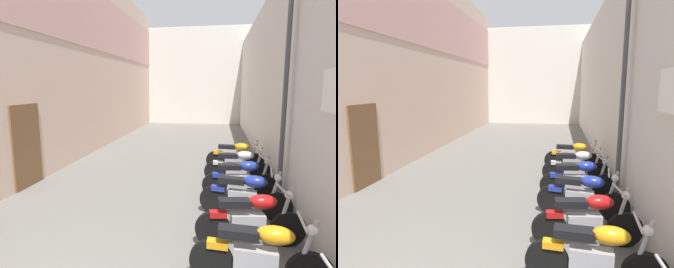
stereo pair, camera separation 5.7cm
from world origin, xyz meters
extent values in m
plane|color=#66635E|center=(0.00, 7.76, 0.00)|extent=(35.53, 35.53, 0.00)
cube|color=beige|center=(-3.45, 9.76, 3.68)|extent=(0.40, 19.53, 7.36)
cube|color=brown|center=(-3.23, 5.60, 1.10)|extent=(0.06, 1.10, 2.20)
cube|color=#DBA39E|center=(-3.24, 9.76, 5.30)|extent=(0.04, 19.53, 2.36)
cube|color=beige|center=(3.45, 9.76, 2.80)|extent=(0.40, 19.53, 5.61)
cube|color=white|center=(3.22, 3.00, 2.60)|extent=(0.04, 0.90, 0.60)
cube|color=beige|center=(0.00, 20.53, 3.36)|extent=(9.50, 2.00, 6.72)
cylinder|color=black|center=(1.68, 2.56, 0.30)|extent=(0.60, 0.12, 0.60)
cube|color=#9E9EA3|center=(2.25, 2.52, 0.42)|extent=(0.57, 0.24, 0.28)
ellipsoid|color=orange|center=(2.48, 2.51, 0.78)|extent=(0.50, 0.29, 0.24)
cube|color=black|center=(2.02, 2.54, 0.76)|extent=(0.53, 0.25, 0.12)
cylinder|color=#9E9EA3|center=(2.86, 2.48, 0.65)|extent=(0.25, 0.08, 0.77)
cylinder|color=#9E9EA3|center=(2.79, 2.48, 1.00)|extent=(0.07, 0.58, 0.04)
sphere|color=silver|center=(2.91, 2.48, 0.90)|extent=(0.14, 0.14, 0.14)
cube|color=orange|center=(1.76, 2.55, 0.56)|extent=(0.29, 0.16, 0.10)
cylinder|color=black|center=(2.92, 3.66, 0.30)|extent=(0.61, 0.17, 0.60)
cylinder|color=black|center=(1.68, 3.47, 0.30)|extent=(0.61, 0.17, 0.60)
cube|color=#9E9EA3|center=(2.25, 3.56, 0.42)|extent=(0.58, 0.28, 0.28)
ellipsoid|color=#AD1414|center=(2.48, 3.59, 0.78)|extent=(0.51, 0.33, 0.24)
cube|color=black|center=(2.02, 3.53, 0.76)|extent=(0.55, 0.29, 0.12)
cylinder|color=#9E9EA3|center=(2.85, 3.65, 0.65)|extent=(0.25, 0.10, 0.77)
cylinder|color=#9E9EA3|center=(2.78, 3.64, 1.00)|extent=(0.12, 0.58, 0.04)
sphere|color=silver|center=(2.90, 3.66, 0.90)|extent=(0.14, 0.14, 0.14)
cube|color=#AD1414|center=(1.76, 3.49, 0.56)|extent=(0.30, 0.18, 0.10)
cylinder|color=black|center=(2.92, 4.57, 0.30)|extent=(0.61, 0.17, 0.60)
cylinder|color=black|center=(1.68, 4.75, 0.30)|extent=(0.61, 0.17, 0.60)
cube|color=#9E9EA3|center=(2.25, 4.66, 0.42)|extent=(0.58, 0.28, 0.28)
ellipsoid|color=navy|center=(2.48, 4.63, 0.78)|extent=(0.51, 0.33, 0.24)
cube|color=black|center=(2.02, 4.70, 0.76)|extent=(0.55, 0.29, 0.12)
cylinder|color=#9E9EA3|center=(2.85, 4.58, 0.65)|extent=(0.25, 0.09, 0.77)
cylinder|color=#9E9EA3|center=(2.78, 4.59, 1.00)|extent=(0.12, 0.58, 0.04)
sphere|color=silver|center=(2.90, 4.57, 0.90)|extent=(0.14, 0.14, 0.14)
cube|color=navy|center=(1.76, 4.74, 0.56)|extent=(0.30, 0.18, 0.10)
cylinder|color=black|center=(2.92, 5.82, 0.30)|extent=(0.61, 0.16, 0.60)
cylinder|color=black|center=(1.68, 5.66, 0.30)|extent=(0.61, 0.16, 0.60)
cube|color=#9E9EA3|center=(2.25, 5.73, 0.42)|extent=(0.58, 0.27, 0.28)
ellipsoid|color=navy|center=(2.48, 5.76, 0.78)|extent=(0.51, 0.32, 0.24)
cube|color=black|center=(2.02, 5.70, 0.76)|extent=(0.54, 0.29, 0.12)
cylinder|color=#9E9EA3|center=(2.85, 5.81, 0.65)|extent=(0.25, 0.09, 0.77)
cylinder|color=#9E9EA3|center=(2.78, 5.80, 1.00)|extent=(0.11, 0.58, 0.04)
sphere|color=silver|center=(2.90, 5.82, 0.90)|extent=(0.14, 0.14, 0.14)
cube|color=navy|center=(1.76, 5.67, 0.56)|extent=(0.30, 0.18, 0.10)
cylinder|color=black|center=(2.93, 6.88, 0.30)|extent=(0.60, 0.12, 0.60)
cylinder|color=black|center=(1.68, 6.80, 0.30)|extent=(0.60, 0.12, 0.60)
cube|color=#9E9EA3|center=(2.25, 6.84, 0.42)|extent=(0.57, 0.24, 0.28)
ellipsoid|color=#B7B7BC|center=(2.48, 6.86, 0.78)|extent=(0.50, 0.29, 0.24)
cube|color=black|center=(2.02, 6.83, 0.76)|extent=(0.53, 0.25, 0.12)
cylinder|color=#9E9EA3|center=(2.86, 6.88, 0.65)|extent=(0.25, 0.08, 0.77)
cylinder|color=#9E9EA3|center=(2.79, 6.88, 1.00)|extent=(0.07, 0.58, 0.04)
sphere|color=silver|center=(2.91, 6.88, 0.90)|extent=(0.14, 0.14, 0.14)
cube|color=#B7B7BC|center=(1.76, 6.81, 0.56)|extent=(0.29, 0.16, 0.10)
cylinder|color=black|center=(2.92, 7.97, 0.30)|extent=(0.60, 0.13, 0.60)
cylinder|color=black|center=(1.68, 8.07, 0.30)|extent=(0.60, 0.13, 0.60)
cube|color=#9E9EA3|center=(2.25, 8.02, 0.42)|extent=(0.57, 0.24, 0.28)
ellipsoid|color=orange|center=(2.48, 8.00, 0.78)|extent=(0.50, 0.30, 0.24)
cube|color=black|center=(2.02, 8.04, 0.76)|extent=(0.54, 0.26, 0.12)
cylinder|color=#9E9EA3|center=(2.85, 7.97, 0.65)|extent=(0.25, 0.08, 0.77)
cylinder|color=#9E9EA3|center=(2.78, 7.98, 1.00)|extent=(0.08, 0.58, 0.04)
sphere|color=silver|center=(2.90, 7.97, 0.90)|extent=(0.14, 0.14, 0.14)
cube|color=orange|center=(1.76, 8.06, 0.56)|extent=(0.29, 0.16, 0.10)
cylinder|color=#47474C|center=(3.10, 5.36, 2.53)|extent=(0.10, 0.10, 5.06)
camera|label=1|loc=(1.71, -1.09, 2.66)|focal=30.81mm
camera|label=2|loc=(1.77, -1.08, 2.66)|focal=30.81mm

